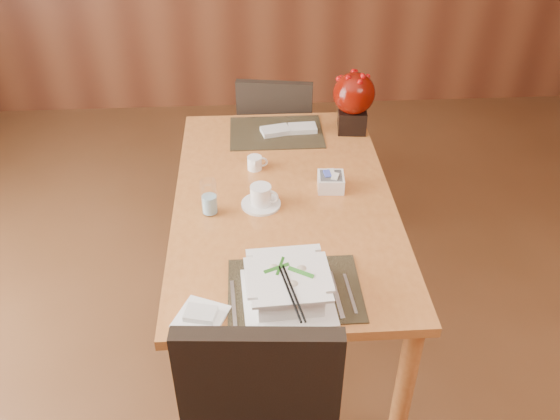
{
  "coord_description": "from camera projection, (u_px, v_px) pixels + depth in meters",
  "views": [
    {
      "loc": [
        -0.14,
        -1.4,
        2.15
      ],
      "look_at": [
        -0.03,
        0.35,
        0.87
      ],
      "focal_mm": 38.0,
      "sensor_mm": 36.0,
      "label": 1
    }
  ],
  "objects": [
    {
      "name": "soup_setting",
      "position": [
        288.0,
        287.0,
        1.93
      ],
      "size": [
        0.31,
        0.31,
        0.12
      ],
      "rotation": [
        0.0,
        0.0,
        0.06
      ],
      "color": "white",
      "rests_on": "dining_table"
    },
    {
      "name": "placemat_far",
      "position": [
        276.0,
        132.0,
        2.89
      ],
      "size": [
        0.45,
        0.33,
        0.01
      ],
      "primitive_type": "cube",
      "color": "black",
      "rests_on": "dining_table"
    },
    {
      "name": "napkins_far",
      "position": [
        291.0,
        129.0,
        2.88
      ],
      "size": [
        0.28,
        0.13,
        0.02
      ],
      "primitive_type": null,
      "rotation": [
        0.0,
        0.0,
        0.13
      ],
      "color": "silver",
      "rests_on": "dining_table"
    },
    {
      "name": "placemat_near",
      "position": [
        295.0,
        290.0,
        2.0
      ],
      "size": [
        0.45,
        0.33,
        0.01
      ],
      "primitive_type": "cube",
      "color": "black",
      "rests_on": "dining_table"
    },
    {
      "name": "berry_decor",
      "position": [
        354.0,
        99.0,
        2.81
      ],
      "size": [
        0.2,
        0.2,
        0.3
      ],
      "rotation": [
        0.0,
        0.0,
        -0.1
      ],
      "color": "black",
      "rests_on": "dining_table"
    },
    {
      "name": "water_glass",
      "position": [
        209.0,
        197.0,
        2.31
      ],
      "size": [
        0.07,
        0.07,
        0.15
      ],
      "primitive_type": "cylinder",
      "rotation": [
        0.0,
        0.0,
        -0.14
      ],
      "color": "white",
      "rests_on": "dining_table"
    },
    {
      "name": "far_chair",
      "position": [
        277.0,
        139.0,
        3.34
      ],
      "size": [
        0.48,
        0.48,
        0.89
      ],
      "rotation": [
        0.0,
        0.0,
        2.98
      ],
      "color": "black",
      "rests_on": "ground"
    },
    {
      "name": "sugar_caddy",
      "position": [
        331.0,
        182.0,
        2.48
      ],
      "size": [
        0.12,
        0.12,
        0.06
      ],
      "primitive_type": "cube",
      "rotation": [
        0.0,
        0.0,
        -0.07
      ],
      "color": "white",
      "rests_on": "dining_table"
    },
    {
      "name": "bread_plate",
      "position": [
        201.0,
        317.0,
        1.9
      ],
      "size": [
        0.2,
        0.2,
        0.01
      ],
      "primitive_type": "cube",
      "rotation": [
        0.0,
        0.0,
        -0.41
      ],
      "color": "white",
      "rests_on": "dining_table"
    },
    {
      "name": "dining_table",
      "position": [
        284.0,
        216.0,
        2.5
      ],
      "size": [
        0.9,
        1.5,
        0.75
      ],
      "color": "#C67437",
      "rests_on": "ground"
    },
    {
      "name": "creamer_jug",
      "position": [
        255.0,
        163.0,
        2.61
      ],
      "size": [
        0.09,
        0.09,
        0.06
      ],
      "primitive_type": null,
      "rotation": [
        0.0,
        0.0,
        0.03
      ],
      "color": "white",
      "rests_on": "dining_table"
    },
    {
      "name": "coffee_cup",
      "position": [
        261.0,
        197.0,
        2.38
      ],
      "size": [
        0.16,
        0.16,
        0.09
      ],
      "rotation": [
        0.0,
        0.0,
        -0.41
      ],
      "color": "white",
      "rests_on": "dining_table"
    }
  ]
}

